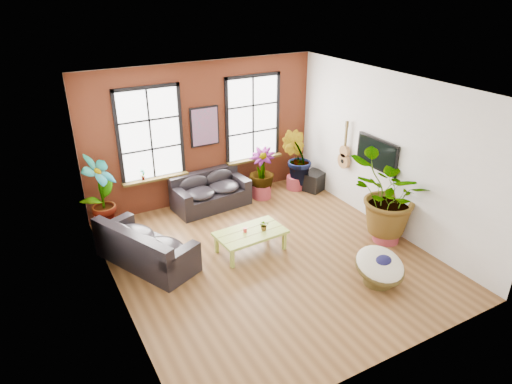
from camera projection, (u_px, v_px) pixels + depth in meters
room at (267, 178)px, 8.79m from camera, size 6.04×6.54×3.54m
sofa_back at (210, 192)px, 11.40m from camera, size 1.94×1.07×0.86m
sofa_left at (144, 247)px, 9.05m from camera, size 1.72×2.34×0.85m
coffee_table at (251, 234)px, 9.49m from camera, size 1.48×0.91×0.55m
papasan_chair at (380, 267)px, 8.49m from camera, size 0.98×1.00×0.71m
poster at (205, 127)px, 11.10m from camera, size 0.74×0.06×0.98m
tv_wall_unit at (367, 154)px, 10.52m from camera, size 0.13×1.86×1.20m
media_box at (314, 181)px, 12.34m from camera, size 0.74×0.68×0.49m
pot_back_left at (105, 225)px, 10.31m from camera, size 0.57×0.57×0.35m
pot_back_right at (295, 182)px, 12.43m from camera, size 0.60×0.60×0.36m
pot_right_wall at (386, 232)px, 9.94m from camera, size 0.73×0.73×0.41m
pot_mid at (262, 191)px, 11.92m from camera, size 0.63×0.63×0.36m
floor_plant_back_left at (101, 192)px, 9.95m from camera, size 1.05×1.08×1.71m
floor_plant_back_right at (297, 158)px, 12.15m from camera, size 1.01×1.01×1.44m
floor_plant_right_wall at (389, 197)px, 9.59m from camera, size 1.84×1.66×1.81m
floor_plant_mid at (262, 171)px, 11.72m from camera, size 0.94×0.94×1.19m
table_plant at (264, 225)px, 9.48m from camera, size 0.26×0.24×0.23m
sill_plant_left at (143, 175)px, 10.73m from camera, size 0.17×0.17×0.27m
sill_plant_right at (266, 151)px, 12.20m from camera, size 0.19×0.19×0.27m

